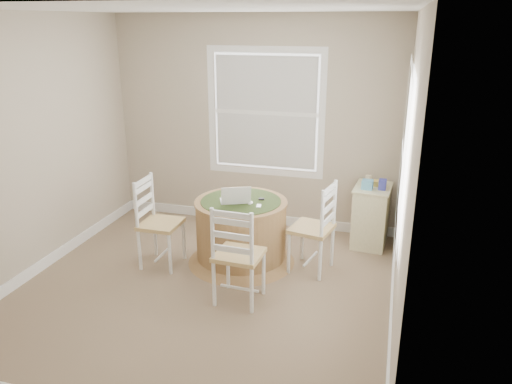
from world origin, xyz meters
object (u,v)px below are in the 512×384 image
(chair_left, at_px, (161,223))
(laptop, at_px, (235,200))
(corner_chest, at_px, (371,216))
(chair_right, at_px, (312,228))
(chair_near, at_px, (239,254))
(round_table, at_px, (241,229))

(chair_left, bearing_deg, laptop, -72.18)
(chair_left, xyz_separation_m, laptop, (0.75, 0.25, 0.26))
(laptop, height_order, corner_chest, laptop)
(chair_right, distance_m, laptop, 0.85)
(corner_chest, bearing_deg, chair_left, -147.48)
(chair_near, distance_m, laptop, 0.81)
(round_table, relative_size, corner_chest, 1.63)
(corner_chest, bearing_deg, chair_near, -119.97)
(chair_near, height_order, laptop, chair_near)
(chair_left, bearing_deg, corner_chest, -62.24)
(chair_left, height_order, corner_chest, chair_left)
(round_table, xyz_separation_m, chair_right, (0.76, 0.01, 0.09))
(round_table, height_order, corner_chest, corner_chest)
(chair_left, xyz_separation_m, chair_near, (1.02, -0.47, 0.00))
(chair_near, distance_m, chair_right, 0.95)
(round_table, bearing_deg, chair_right, -8.59)
(round_table, bearing_deg, chair_left, -168.84)
(round_table, distance_m, chair_right, 0.77)
(chair_left, height_order, laptop, chair_left)
(corner_chest, bearing_deg, round_table, -143.44)
(round_table, bearing_deg, chair_near, -83.53)
(chair_near, height_order, corner_chest, chair_near)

